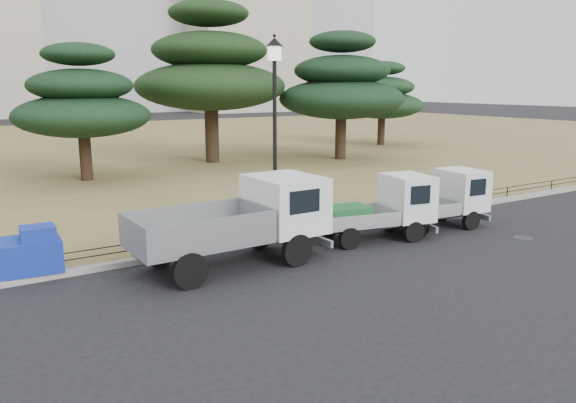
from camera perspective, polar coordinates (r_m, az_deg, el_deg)
ground at (r=14.89m, az=4.14°, el=-6.23°), size 220.00×220.00×0.00m
lawn at (r=43.05m, az=-20.87°, el=4.96°), size 120.00×56.00×0.15m
curb at (r=16.94m, az=-1.09°, el=-3.69°), size 120.00×0.25×0.16m
truck_large at (r=14.47m, az=-4.77°, el=-1.73°), size 5.11×2.17×2.21m
truck_kei_front at (r=17.17m, az=9.47°, el=-0.66°), size 3.83×2.20×1.91m
truck_kei_rear at (r=18.92m, az=15.24°, el=0.17°), size 3.67×1.85×1.85m
street_lamp at (r=16.65m, az=-1.36°, el=9.90°), size 0.52×0.52×5.77m
pipe_fence at (r=16.97m, az=-1.35°, el=-2.41°), size 38.00×0.04×0.40m
tarp_pile at (r=15.04m, az=-25.14°, el=-4.79°), size 1.74×1.32×1.12m
manhole at (r=18.65m, az=22.77°, el=-3.42°), size 0.60×0.60×0.01m
pine_center_left at (r=28.05m, az=-20.24°, el=9.45°), size 6.24×6.24×6.35m
pine_center_right at (r=33.08m, az=-7.91°, el=13.07°), size 8.57×8.57×9.09m
pine_east_near at (r=34.37m, az=5.46°, el=11.58°), size 7.50×7.50×7.58m
pine_east_far at (r=43.17m, az=9.56°, el=10.43°), size 6.16×6.16×6.19m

